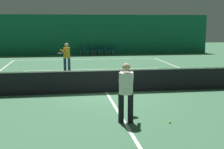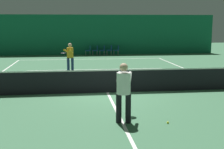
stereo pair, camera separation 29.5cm
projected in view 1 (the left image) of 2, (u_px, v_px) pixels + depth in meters
The scene contains 14 objects.
ground_plane at pixel (107, 93), 12.76m from camera, with size 60.00×60.00×0.00m, color #3D704C.
backdrop_curtain at pixel (83, 35), 27.58m from camera, with size 23.00×0.12×3.53m.
court_line_baseline_far at pixel (86, 59), 24.36m from camera, with size 11.00×0.10×0.00m.
court_line_service_far at pixel (93, 70), 19.00m from camera, with size 8.25×0.10×0.00m.
court_line_centre at pixel (107, 93), 12.76m from camera, with size 0.10×12.80×0.00m.
tennis_net at pixel (107, 80), 12.67m from camera, with size 12.00×0.10×1.07m.
player_near at pixel (126, 88), 8.82m from camera, with size 0.66×1.42×1.72m.
player_far at pixel (67, 55), 18.00m from camera, with size 0.84×1.38×1.66m.
courtside_chair_0 at pixel (84, 50), 27.26m from camera, with size 0.44×0.44×0.84m.
courtside_chair_1 at pixel (91, 50), 27.35m from camera, with size 0.44×0.44×0.84m.
courtside_chair_2 at pixel (98, 50), 27.44m from camera, with size 0.44×0.44×0.84m.
courtside_chair_3 at pixel (105, 49), 27.53m from camera, with size 0.44×0.44×0.84m.
courtside_chair_4 at pixel (112, 49), 27.63m from camera, with size 0.44×0.44×0.84m.
tennis_ball at pixel (170, 122), 8.87m from camera, with size 0.07×0.07×0.07m.
Camera 1 is at (-1.65, -12.35, 2.83)m, focal length 50.00 mm.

